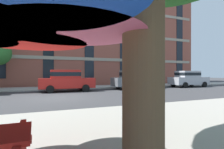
{
  "coord_description": "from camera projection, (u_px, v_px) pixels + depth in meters",
  "views": [
    {
      "loc": [
        -0.77,
        -11.16,
        1.46
      ],
      "look_at": [
        5.06,
        3.2,
        1.4
      ],
      "focal_mm": 28.21,
      "sensor_mm": 36.0,
      "label": 1
    }
  ],
  "objects": [
    {
      "name": "ground_plane",
      "position": [
        55.0,
        98.0,
        10.64
      ],
      "size": [
        120.0,
        120.0,
        0.0
      ],
      "primitive_type": "plane",
      "color": "#38383A"
    },
    {
      "name": "sidewalk_far",
      "position": [
        49.0,
        88.0,
        16.94
      ],
      "size": [
        56.0,
        3.6,
        0.12
      ],
      "primitive_type": "cube",
      "color": "#B2ADA3",
      "rests_on": "ground"
    },
    {
      "name": "apartment_building",
      "position": [
        47.0,
        15.0,
        24.49
      ],
      "size": [
        40.71,
        12.08,
        19.2
      ],
      "color": "#934C3D",
      "rests_on": "ground"
    },
    {
      "name": "sedan_red",
      "position": [
        66.0,
        80.0,
        14.51
      ],
      "size": [
        4.4,
        1.98,
        1.78
      ],
      "color": "#B21E19",
      "rests_on": "ground"
    },
    {
      "name": "sedan_gray",
      "position": [
        134.0,
        79.0,
        16.92
      ],
      "size": [
        4.4,
        1.98,
        1.78
      ],
      "color": "slate",
      "rests_on": "ground"
    },
    {
      "name": "sedan_silver",
      "position": [
        188.0,
        78.0,
        19.48
      ],
      "size": [
        4.4,
        1.98,
        1.78
      ],
      "color": "#A8AAB2",
      "rests_on": "ground"
    }
  ]
}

